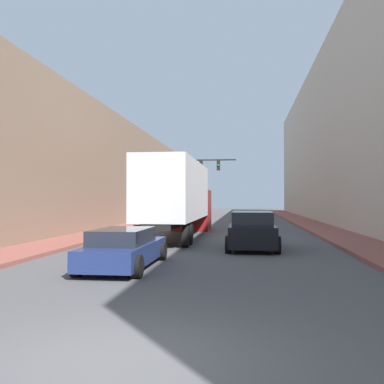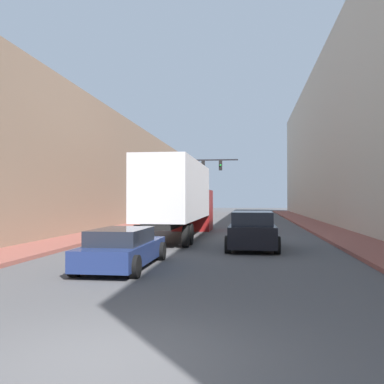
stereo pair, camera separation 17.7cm
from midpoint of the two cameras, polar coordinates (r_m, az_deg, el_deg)
The scene contains 9 objects.
ground_plane at distance 6.21m, azimuth -11.49°, elevation -21.35°, with size 200.00×200.00×0.00m, color #4C4C4F.
sidewalk_right at distance 35.94m, azimuth 15.53°, elevation -4.24°, with size 2.51×80.00×0.15m.
sidewalk_left at distance 36.66m, azimuth -6.76°, elevation -4.20°, with size 2.51×80.00×0.15m.
building_right at distance 37.15m, azimuth 22.04°, elevation 7.71°, with size 6.00×80.00×15.42m.
building_left at distance 37.92m, azimuth -13.00°, elevation 2.54°, with size 6.00×80.00×8.91m.
semi_truck at distance 24.43m, azimuth -1.89°, elevation -0.61°, with size 2.54×13.24×4.15m.
sedan_car at distance 13.78m, azimuth -9.39°, elevation -7.43°, with size 1.98×4.79×1.24m.
suv_car at distance 18.94m, azimuth 7.76°, elevation -5.14°, with size 2.18×4.86×1.62m.
traffic_signal_gantry at distance 39.63m, azimuth -0.97°, elevation 2.22°, with size 6.53×0.35×6.06m.
Camera 1 is at (1.78, -5.52, 2.17)m, focal length 40.00 mm.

